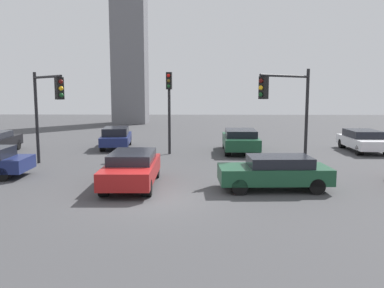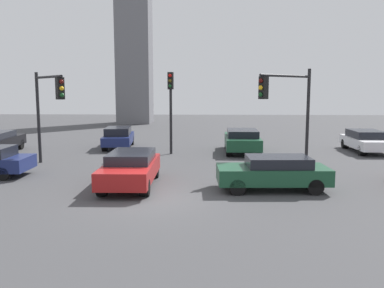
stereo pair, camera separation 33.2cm
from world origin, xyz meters
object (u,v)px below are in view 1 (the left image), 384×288
object	(u,v)px
traffic_light_1	(286,98)
car_7	(275,172)
car_5	(364,140)
car_6	(116,137)
car_1	(240,140)
traffic_light_2	(169,97)
traffic_light_3	(48,99)
car_0	(132,168)

from	to	relation	value
traffic_light_1	car_7	world-z (taller)	traffic_light_1
car_5	car_7	bearing A→B (deg)	-35.71
traffic_light_1	car_6	bearing A→B (deg)	-79.34
car_7	car_1	bearing A→B (deg)	-90.14
traffic_light_1	traffic_light_2	distance (m)	7.43
traffic_light_3	car_7	bearing A→B (deg)	26.56
traffic_light_1	traffic_light_3	bearing A→B (deg)	-44.17
traffic_light_3	car_5	distance (m)	18.62
traffic_light_3	car_0	world-z (taller)	traffic_light_3
traffic_light_2	car_7	xyz separation A→B (m)	(4.69, -8.63, -2.68)
traffic_light_3	car_0	size ratio (longest dim) A/B	1.01
car_1	car_6	bearing A→B (deg)	79.92
car_0	car_6	world-z (taller)	car_6
traffic_light_3	car_7	size ratio (longest dim) A/B	1.10
traffic_light_2	traffic_light_3	xyz separation A→B (m)	(-5.54, -4.40, -0.04)
car_7	traffic_light_1	bearing A→B (deg)	-108.87
traffic_light_1	car_1	world-z (taller)	traffic_light_1
traffic_light_3	car_6	world-z (taller)	traffic_light_3
traffic_light_2	car_5	world-z (taller)	traffic_light_2
car_5	car_7	distance (m)	12.31
traffic_light_2	car_1	distance (m)	5.09
traffic_light_3	car_0	xyz separation A→B (m)	(4.66, -3.73, -2.62)
traffic_light_2	traffic_light_3	world-z (taller)	traffic_light_2
car_0	car_5	bearing A→B (deg)	125.36
car_5	car_7	size ratio (longest dim) A/B	1.05
traffic_light_1	car_6	world-z (taller)	traffic_light_1
traffic_light_2	car_1	size ratio (longest dim) A/B	1.01
traffic_light_1	car_7	bearing A→B (deg)	30.22
traffic_light_2	car_7	size ratio (longest dim) A/B	1.13
car_5	car_7	xyz separation A→B (m)	(-7.30, -9.91, -0.01)
car_6	traffic_light_1	bearing A→B (deg)	-132.16
traffic_light_2	car_5	distance (m)	12.35
car_0	car_5	distance (m)	15.95
car_1	traffic_light_2	bearing A→B (deg)	101.70
car_1	car_6	distance (m)	8.12
car_5	traffic_light_1	bearing A→B (deg)	-45.69
traffic_light_1	car_1	size ratio (longest dim) A/B	1.01
traffic_light_1	traffic_light_3	xyz separation A→B (m)	(-11.43, 0.14, -0.06)
traffic_light_1	car_7	xyz separation A→B (m)	(-1.20, -4.09, -2.70)
traffic_light_1	car_1	distance (m)	6.16
traffic_light_3	car_1	xyz separation A→B (m)	(9.84, 5.20, -2.58)
traffic_light_3	traffic_light_1	bearing A→B (deg)	48.30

